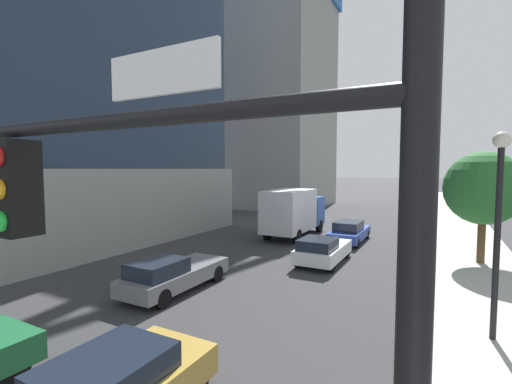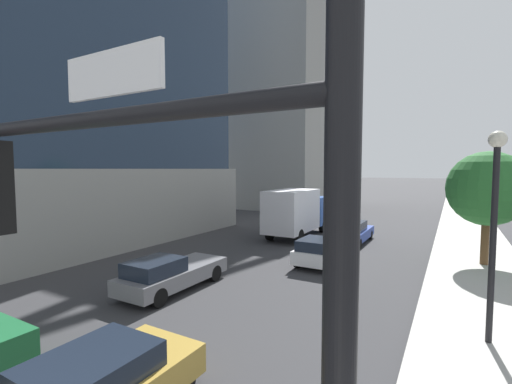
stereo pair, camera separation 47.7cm
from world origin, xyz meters
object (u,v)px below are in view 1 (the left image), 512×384
at_px(construction_building, 277,81).
at_px(car_gray, 172,274).
at_px(car_blue, 349,232).
at_px(street_tree, 483,188).
at_px(car_white, 322,250).
at_px(street_lamp, 499,204).
at_px(traffic_light_pole, 167,266).
at_px(box_truck, 294,211).

relative_size(construction_building, car_gray, 8.11).
bearing_deg(car_blue, car_gray, -107.36).
bearing_deg(street_tree, construction_building, 134.40).
bearing_deg(car_white, car_gray, -120.36).
height_order(street_lamp, street_tree, street_lamp).
bearing_deg(traffic_light_pole, street_lamp, 69.90).
bearing_deg(street_lamp, box_truck, 132.39).
xyz_separation_m(car_white, box_truck, (-3.94, 5.85, 1.15)).
xyz_separation_m(traffic_light_pole, street_lamp, (3.33, 9.10, -0.16)).
bearing_deg(construction_building, car_blue, -53.56).
height_order(street_tree, car_gray, street_tree).
height_order(construction_building, street_tree, construction_building).
height_order(traffic_light_pole, street_lamp, street_lamp).
height_order(construction_building, box_truck, construction_building).
bearing_deg(car_gray, street_tree, 42.51).
distance_m(traffic_light_pole, street_tree, 18.55).
height_order(car_gray, car_white, car_gray).
xyz_separation_m(street_lamp, car_blue, (-6.59, 11.56, -3.16)).
relative_size(car_gray, car_blue, 1.00).
bearing_deg(street_lamp, car_white, 139.22).
relative_size(street_lamp, car_white, 1.35).
height_order(traffic_light_pole, car_white, traffic_light_pole).
bearing_deg(car_gray, street_lamp, 5.63).
bearing_deg(traffic_light_pole, street_tree, 78.16).
distance_m(traffic_light_pole, box_truck, 21.97).
relative_size(street_lamp, street_tree, 1.02).
height_order(street_lamp, car_white, street_lamp).
xyz_separation_m(construction_building, car_blue, (14.10, -19.10, -15.52)).
bearing_deg(traffic_light_pole, box_truck, 109.23).
bearing_deg(street_tree, street_lamp, -93.00).
bearing_deg(car_white, construction_building, 119.45).
relative_size(street_lamp, car_gray, 1.18).
xyz_separation_m(construction_building, car_gray, (10.16, -31.70, -15.52)).
distance_m(construction_building, car_white, 32.61).
bearing_deg(car_gray, car_blue, 72.64).
bearing_deg(box_truck, car_white, -56.06).
xyz_separation_m(car_gray, car_white, (3.94, 6.72, -0.01)).
bearing_deg(box_truck, car_gray, -90.00).
bearing_deg(street_lamp, traffic_light_pole, -110.10).
relative_size(car_blue, car_white, 1.14).
relative_size(street_lamp, car_blue, 1.18).
distance_m(traffic_light_pole, car_blue, 21.18).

